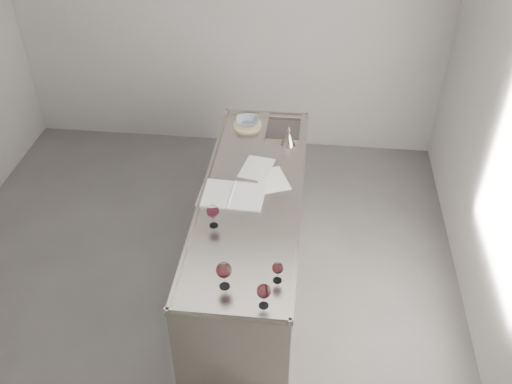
# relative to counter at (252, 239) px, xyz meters

# --- Properties ---
(room_shell) EXTENTS (4.54, 5.04, 2.84)m
(room_shell) POSITION_rel_counter_xyz_m (-0.50, -0.30, 0.93)
(room_shell) COLOR #504E4B
(room_shell) RESTS_ON ground
(counter) EXTENTS (0.77, 2.42, 0.97)m
(counter) POSITION_rel_counter_xyz_m (0.00, 0.00, 0.00)
(counter) COLOR #9D958C
(counter) RESTS_ON ground
(wine_glass_left) EXTENTS (0.09, 0.09, 0.18)m
(wine_glass_left) POSITION_rel_counter_xyz_m (-0.22, -0.39, 0.59)
(wine_glass_left) COLOR white
(wine_glass_left) RESTS_ON counter
(wine_glass_middle) EXTENTS (0.10, 0.10, 0.19)m
(wine_glass_middle) POSITION_rel_counter_xyz_m (-0.06, -0.95, 0.60)
(wine_glass_middle) COLOR white
(wine_glass_middle) RESTS_ON counter
(wine_glass_right) EXTENTS (0.09, 0.09, 0.17)m
(wine_glass_right) POSITION_rel_counter_xyz_m (0.20, -1.08, 0.59)
(wine_glass_right) COLOR white
(wine_glass_right) RESTS_ON counter
(wine_glass_small) EXTENTS (0.07, 0.07, 0.15)m
(wine_glass_small) POSITION_rel_counter_xyz_m (0.26, -0.87, 0.57)
(wine_glass_small) COLOR white
(wine_glass_small) RESTS_ON counter
(notebook) EXTENTS (0.50, 0.36, 0.02)m
(notebook) POSITION_rel_counter_xyz_m (-0.15, -0.04, 0.48)
(notebook) COLOR white
(notebook) RESTS_ON counter
(loose_paper_top) EXTENTS (0.33, 0.38, 0.00)m
(loose_paper_top) POSITION_rel_counter_xyz_m (0.14, 0.19, 0.47)
(loose_paper_top) COLOR white
(loose_paper_top) RESTS_ON counter
(loose_paper_under) EXTENTS (0.28, 0.36, 0.00)m
(loose_paper_under) POSITION_rel_counter_xyz_m (0.00, 0.33, 0.47)
(loose_paper_under) COLOR silver
(loose_paper_under) RESTS_ON counter
(trivet) EXTENTS (0.30, 0.30, 0.02)m
(trivet) POSITION_rel_counter_xyz_m (-0.15, 0.97, 0.48)
(trivet) COLOR beige
(trivet) RESTS_ON counter
(ceramic_bowl) EXTENTS (0.23, 0.23, 0.05)m
(ceramic_bowl) POSITION_rel_counter_xyz_m (-0.15, 0.97, 0.51)
(ceramic_bowl) COLOR gray
(ceramic_bowl) RESTS_ON trivet
(wine_funnel) EXTENTS (0.12, 0.12, 0.18)m
(wine_funnel) POSITION_rel_counter_xyz_m (0.23, 0.70, 0.52)
(wine_funnel) COLOR #9B948A
(wine_funnel) RESTS_ON counter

